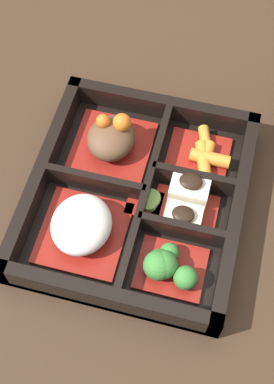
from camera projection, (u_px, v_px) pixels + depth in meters
ground_plane at (137, 203)px, 0.62m from camera, size 3.00×3.00×0.00m
bento_base at (137, 201)px, 0.61m from camera, size 0.26×0.24×0.01m
bento_rim at (140, 195)px, 0.60m from camera, size 0.26×0.24×0.04m
bowl_rice at (82, 226)px, 0.57m from camera, size 0.10×0.09×0.04m
bowl_stew at (112, 140)px, 0.62m from camera, size 0.10×0.09×0.05m
bowl_greens at (166, 266)px, 0.55m from camera, size 0.06×0.07×0.04m
bowl_tofu at (187, 202)px, 0.59m from camera, size 0.07×0.07×0.04m
bowl_carrots at (203, 155)px, 0.63m from camera, size 0.07×0.07×0.02m
bowl_pickles at (147, 202)px, 0.60m from camera, size 0.04×0.04×0.01m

